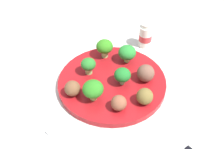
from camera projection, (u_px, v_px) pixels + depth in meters
ground_plane at (112, 84)px, 0.74m from camera, size 4.00×4.00×0.00m
plate at (112, 82)px, 0.73m from camera, size 0.28×0.28×0.02m
broccoli_floret_center at (122, 75)px, 0.70m from camera, size 0.04×0.04×0.05m
broccoli_floret_near_rim at (93, 89)px, 0.66m from camera, size 0.05×0.05×0.05m
broccoli_floret_mid_left at (88, 65)px, 0.73m from camera, size 0.04×0.04×0.05m
broccoli_floret_back_left at (127, 53)px, 0.76m from camera, size 0.05×0.05×0.05m
broccoli_floret_back_right at (105, 47)px, 0.78m from camera, size 0.05×0.05×0.05m
meatball_front_left at (72, 88)px, 0.68m from camera, size 0.04×0.04×0.04m
meatball_far_rim at (146, 73)px, 0.71m from camera, size 0.04×0.04×0.04m
meatball_near_rim at (119, 103)px, 0.65m from camera, size 0.04×0.04×0.04m
meatball_mid_right at (145, 96)px, 0.66m from camera, size 0.04×0.04×0.04m
napkin at (40, 146)px, 0.60m from camera, size 0.18×0.14×0.01m
fork at (37, 138)px, 0.61m from camera, size 0.12×0.03×0.01m
knife at (48, 147)px, 0.59m from camera, size 0.15×0.03×0.01m
yogurt_bottle at (145, 36)px, 0.84m from camera, size 0.04×0.04×0.08m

